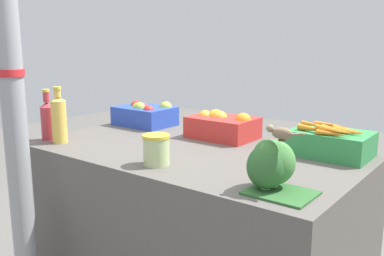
{
  "coord_description": "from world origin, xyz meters",
  "views": [
    {
      "loc": [
        1.2,
        -1.56,
        1.35
      ],
      "look_at": [
        0.0,
        0.0,
        0.94
      ],
      "focal_mm": 40.0,
      "sensor_mm": 36.0,
      "label": 1
    }
  ],
  "objects_px": {
    "broccoli_pile": "(270,165)",
    "pickle_jar": "(156,150)",
    "apple_crate": "(144,114)",
    "orange_crate": "(222,125)",
    "juice_bottle_ruby": "(48,119)",
    "juice_bottle_golden": "(59,119)",
    "carrot_crate": "(331,142)",
    "support_pole": "(13,99)",
    "sparrow_bird": "(281,133)"
  },
  "relations": [
    {
      "from": "juice_bottle_ruby",
      "to": "orange_crate",
      "type": "bearing_deg",
      "value": 40.9
    },
    {
      "from": "juice_bottle_golden",
      "to": "pickle_jar",
      "type": "xyz_separation_m",
      "value": [
        0.65,
        0.01,
        -0.06
      ]
    },
    {
      "from": "orange_crate",
      "to": "carrot_crate",
      "type": "bearing_deg",
      "value": -0.75
    },
    {
      "from": "orange_crate",
      "to": "sparrow_bird",
      "type": "height_order",
      "value": "sparrow_bird"
    },
    {
      "from": "support_pole",
      "to": "sparrow_bird",
      "type": "relative_size",
      "value": 16.28
    },
    {
      "from": "juice_bottle_ruby",
      "to": "juice_bottle_golden",
      "type": "bearing_deg",
      "value": 0.0
    },
    {
      "from": "apple_crate",
      "to": "orange_crate",
      "type": "height_order",
      "value": "same"
    },
    {
      "from": "juice_bottle_ruby",
      "to": "support_pole",
      "type": "bearing_deg",
      "value": -52.15
    },
    {
      "from": "apple_crate",
      "to": "orange_crate",
      "type": "distance_m",
      "value": 0.56
    },
    {
      "from": "apple_crate",
      "to": "carrot_crate",
      "type": "xyz_separation_m",
      "value": [
        1.14,
        -0.0,
        -0.0
      ]
    },
    {
      "from": "carrot_crate",
      "to": "juice_bottle_golden",
      "type": "xyz_separation_m",
      "value": [
        -1.17,
        -0.58,
        0.06
      ]
    },
    {
      "from": "carrot_crate",
      "to": "juice_bottle_golden",
      "type": "bearing_deg",
      "value": -153.52
    },
    {
      "from": "broccoli_pile",
      "to": "pickle_jar",
      "type": "distance_m",
      "value": 0.51
    },
    {
      "from": "support_pole",
      "to": "juice_bottle_golden",
      "type": "relative_size",
      "value": 7.85
    },
    {
      "from": "carrot_crate",
      "to": "broccoli_pile",
      "type": "bearing_deg",
      "value": -90.98
    },
    {
      "from": "support_pole",
      "to": "apple_crate",
      "type": "bearing_deg",
      "value": 98.11
    },
    {
      "from": "juice_bottle_golden",
      "to": "support_pole",
      "type": "bearing_deg",
      "value": -64.7
    },
    {
      "from": "support_pole",
      "to": "broccoli_pile",
      "type": "relative_size",
      "value": 9.5
    },
    {
      "from": "broccoli_pile",
      "to": "support_pole",
      "type": "bearing_deg",
      "value": -161.32
    },
    {
      "from": "carrot_crate",
      "to": "sparrow_bird",
      "type": "xyz_separation_m",
      "value": [
        0.03,
        -0.57,
        0.15
      ]
    },
    {
      "from": "broccoli_pile",
      "to": "carrot_crate",
      "type": "bearing_deg",
      "value": 89.02
    },
    {
      "from": "broccoli_pile",
      "to": "pickle_jar",
      "type": "bearing_deg",
      "value": -178.49
    },
    {
      "from": "apple_crate",
      "to": "juice_bottle_ruby",
      "type": "distance_m",
      "value": 0.6
    },
    {
      "from": "apple_crate",
      "to": "pickle_jar",
      "type": "height_order",
      "value": "apple_crate"
    },
    {
      "from": "carrot_crate",
      "to": "juice_bottle_ruby",
      "type": "relative_size",
      "value": 1.28
    },
    {
      "from": "support_pole",
      "to": "apple_crate",
      "type": "relative_size",
      "value": 6.56
    },
    {
      "from": "orange_crate",
      "to": "sparrow_bird",
      "type": "relative_size",
      "value": 2.48
    },
    {
      "from": "orange_crate",
      "to": "juice_bottle_golden",
      "type": "relative_size",
      "value": 1.2
    },
    {
      "from": "apple_crate",
      "to": "pickle_jar",
      "type": "xyz_separation_m",
      "value": [
        0.62,
        -0.58,
        -0.0
      ]
    },
    {
      "from": "apple_crate",
      "to": "juice_bottle_ruby",
      "type": "xyz_separation_m",
      "value": [
        -0.12,
        -0.58,
        0.04
      ]
    },
    {
      "from": "broccoli_pile",
      "to": "juice_bottle_ruby",
      "type": "xyz_separation_m",
      "value": [
        -1.26,
        -0.02,
        0.02
      ]
    },
    {
      "from": "apple_crate",
      "to": "support_pole",
      "type": "bearing_deg",
      "value": -81.89
    },
    {
      "from": "apple_crate",
      "to": "sparrow_bird",
      "type": "xyz_separation_m",
      "value": [
        1.17,
        -0.57,
        0.14
      ]
    },
    {
      "from": "apple_crate",
      "to": "sparrow_bird",
      "type": "relative_size",
      "value": 2.48
    },
    {
      "from": "orange_crate",
      "to": "broccoli_pile",
      "type": "xyz_separation_m",
      "value": [
        0.58,
        -0.57,
        0.02
      ]
    },
    {
      "from": "apple_crate",
      "to": "broccoli_pile",
      "type": "relative_size",
      "value": 1.45
    },
    {
      "from": "juice_bottle_golden",
      "to": "pickle_jar",
      "type": "height_order",
      "value": "juice_bottle_golden"
    },
    {
      "from": "sparrow_bird",
      "to": "carrot_crate",
      "type": "bearing_deg",
      "value": -92.54
    },
    {
      "from": "support_pole",
      "to": "pickle_jar",
      "type": "xyz_separation_m",
      "value": [
        0.49,
        0.33,
        -0.2
      ]
    },
    {
      "from": "broccoli_pile",
      "to": "apple_crate",
      "type": "bearing_deg",
      "value": 153.55
    },
    {
      "from": "juice_bottle_ruby",
      "to": "sparrow_bird",
      "type": "height_order",
      "value": "juice_bottle_ruby"
    },
    {
      "from": "support_pole",
      "to": "apple_crate",
      "type": "height_order",
      "value": "support_pole"
    },
    {
      "from": "carrot_crate",
      "to": "orange_crate",
      "type": "bearing_deg",
      "value": 179.25
    },
    {
      "from": "carrot_crate",
      "to": "juice_bottle_golden",
      "type": "relative_size",
      "value": 1.2
    },
    {
      "from": "juice_bottle_ruby",
      "to": "apple_crate",
      "type": "bearing_deg",
      "value": 78.42
    },
    {
      "from": "carrot_crate",
      "to": "juice_bottle_golden",
      "type": "height_order",
      "value": "juice_bottle_golden"
    },
    {
      "from": "broccoli_pile",
      "to": "juice_bottle_golden",
      "type": "distance_m",
      "value": 1.16
    },
    {
      "from": "pickle_jar",
      "to": "sparrow_bird",
      "type": "height_order",
      "value": "sparrow_bird"
    },
    {
      "from": "apple_crate",
      "to": "juice_bottle_ruby",
      "type": "height_order",
      "value": "juice_bottle_ruby"
    },
    {
      "from": "apple_crate",
      "to": "juice_bottle_ruby",
      "type": "bearing_deg",
      "value": -101.58
    }
  ]
}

